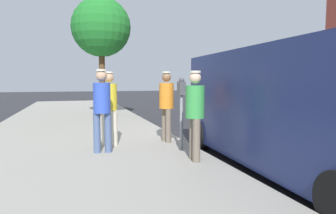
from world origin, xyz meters
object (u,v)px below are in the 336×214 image
(parking_meter_near, at_px, (181,100))
(parked_van, at_px, (295,106))
(pedestrian_in_green, at_px, (195,110))
(pedestrian_in_yellow, at_px, (109,103))
(pedestrian_in_orange, at_px, (166,102))
(street_tree, at_px, (101,28))
(pedestrian_in_blue, at_px, (102,105))

(parking_meter_near, relative_size, parked_van, 0.29)
(pedestrian_in_green, height_order, pedestrian_in_yellow, pedestrian_in_yellow)
(pedestrian_in_orange, bearing_deg, parked_van, 123.29)
(pedestrian_in_orange, bearing_deg, pedestrian_in_green, 89.88)
(pedestrian_in_yellow, height_order, parked_van, parked_van)
(pedestrian_in_orange, xyz_separation_m, street_tree, (0.95, -5.91, 2.63))
(pedestrian_in_green, bearing_deg, pedestrian_in_orange, -90.12)
(pedestrian_in_yellow, xyz_separation_m, pedestrian_in_blue, (0.22, 0.66, 0.02))
(pedestrian_in_blue, distance_m, street_tree, 7.08)
(pedestrian_in_green, relative_size, parked_van, 0.31)
(parking_meter_near, xyz_separation_m, parked_van, (-1.50, 1.68, -0.03))
(pedestrian_in_orange, xyz_separation_m, pedestrian_in_yellow, (1.33, -0.02, -0.01))
(pedestrian_in_orange, relative_size, parked_van, 0.32)
(pedestrian_in_yellow, height_order, pedestrian_in_blue, pedestrian_in_blue)
(pedestrian_in_yellow, bearing_deg, parked_van, 140.01)
(pedestrian_in_orange, height_order, pedestrian_in_blue, pedestrian_in_blue)
(pedestrian_in_blue, bearing_deg, street_tree, -95.17)
(pedestrian_in_orange, bearing_deg, street_tree, -80.83)
(parking_meter_near, relative_size, pedestrian_in_orange, 0.91)
(pedestrian_in_orange, height_order, street_tree, street_tree)
(pedestrian_in_orange, relative_size, street_tree, 0.35)
(pedestrian_in_blue, bearing_deg, pedestrian_in_yellow, -108.33)
(parking_meter_near, distance_m, street_tree, 7.22)
(pedestrian_in_yellow, relative_size, street_tree, 0.34)
(pedestrian_in_green, distance_m, pedestrian_in_yellow, 2.22)
(parking_meter_near, xyz_separation_m, street_tree, (1.05, -6.67, 2.55))
(pedestrian_in_orange, distance_m, pedestrian_in_blue, 1.67)
(parked_van, distance_m, street_tree, 9.10)
(pedestrian_in_yellow, relative_size, parked_van, 0.31)
(parking_meter_near, height_order, pedestrian_in_yellow, pedestrian_in_yellow)
(pedestrian_in_blue, bearing_deg, pedestrian_in_green, 144.00)
(pedestrian_in_green, relative_size, street_tree, 0.34)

